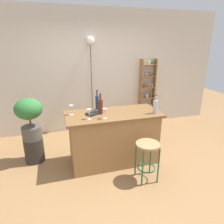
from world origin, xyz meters
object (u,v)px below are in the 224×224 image
at_px(wine_glass_left, 105,111).
at_px(pendant_globe_light, 90,43).
at_px(plant_stool, 34,150).
at_px(cookbook, 93,113).
at_px(bar_stool, 147,152).
at_px(spice_shelf, 147,92).
at_px(bottle_wine_red, 97,102).
at_px(potted_plant, 29,115).
at_px(bottle_spirits_clear, 155,106).
at_px(wine_glass_right, 89,112).
at_px(wine_glass_center, 71,108).
at_px(bottle_soda_blue, 101,106).

bearing_deg(wine_glass_left, pendant_globe_light, 85.77).
height_order(plant_stool, cookbook, cookbook).
xyz_separation_m(bar_stool, spice_shelf, (1.01, 2.15, 0.37)).
xyz_separation_m(bottle_wine_red, pendant_globe_light, (0.14, 1.25, 0.99)).
bearing_deg(potted_plant, spice_shelf, 21.95).
bearing_deg(cookbook, bottle_spirits_clear, -40.22).
height_order(spice_shelf, wine_glass_left, spice_shelf).
bearing_deg(wine_glass_left, wine_glass_right, 170.61).
bearing_deg(wine_glass_center, bottle_soda_blue, -10.29).
relative_size(potted_plant, bottle_spirits_clear, 2.31).
relative_size(spice_shelf, bottle_wine_red, 4.79).
height_order(wine_glass_right, cookbook, wine_glass_right).
bearing_deg(bottle_spirits_clear, wine_glass_left, 179.87).
xyz_separation_m(potted_plant, bottle_spirits_clear, (2.04, -0.60, 0.16)).
xyz_separation_m(bottle_soda_blue, wine_glass_center, (-0.47, 0.09, -0.01)).
distance_m(spice_shelf, wine_glass_center, 2.46).
relative_size(bottle_wine_red, wine_glass_right, 2.14).
xyz_separation_m(spice_shelf, pendant_globe_light, (-1.42, 0.04, 1.20)).
distance_m(wine_glass_right, cookbook, 0.24).
distance_m(bottle_wine_red, pendant_globe_light, 1.61).
distance_m(spice_shelf, potted_plant, 2.94).
height_order(bar_stool, bottle_wine_red, bottle_wine_red).
relative_size(bottle_soda_blue, pendant_globe_light, 0.16).
bearing_deg(potted_plant, wine_glass_left, -26.99).
distance_m(spice_shelf, bottle_spirits_clear, 1.84).
bearing_deg(bottle_wine_red, spice_shelf, 37.68).
relative_size(bar_stool, wine_glass_right, 3.82).
height_order(wine_glass_left, pendant_globe_light, pendant_globe_light).
relative_size(bar_stool, bottle_wine_red, 1.78).
distance_m(bottle_wine_red, wine_glass_left, 0.49).
xyz_separation_m(bottle_soda_blue, wine_glass_right, (-0.23, -0.20, -0.01)).
distance_m(bar_stool, pendant_globe_light, 2.73).
xyz_separation_m(wine_glass_left, pendant_globe_light, (0.13, 1.74, 1.01)).
relative_size(spice_shelf, potted_plant, 2.28).
xyz_separation_m(bottle_wine_red, bottle_spirits_clear, (0.88, -0.49, -0.01)).
bearing_deg(wine_glass_right, bar_stool, -32.09).
bearing_deg(bottle_spirits_clear, plant_stool, 163.65).
height_order(bar_stool, wine_glass_center, wine_glass_center).
bearing_deg(spice_shelf, potted_plant, -158.05).
bearing_deg(bottle_soda_blue, wine_glass_right, -139.05).
bearing_deg(potted_plant, plant_stool, 0.00).
height_order(wine_glass_center, cookbook, wine_glass_center).
height_order(plant_stool, bottle_soda_blue, bottle_soda_blue).
xyz_separation_m(bottle_soda_blue, wine_glass_left, (0.01, -0.24, -0.01)).
distance_m(bar_stool, wine_glass_left, 0.90).
bearing_deg(wine_glass_left, plant_stool, 153.01).
distance_m(potted_plant, cookbook, 1.09).
bearing_deg(wine_glass_right, bottle_soda_blue, 40.95).
height_order(spice_shelf, wine_glass_center, spice_shelf).
relative_size(potted_plant, bottle_wine_red, 2.10).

